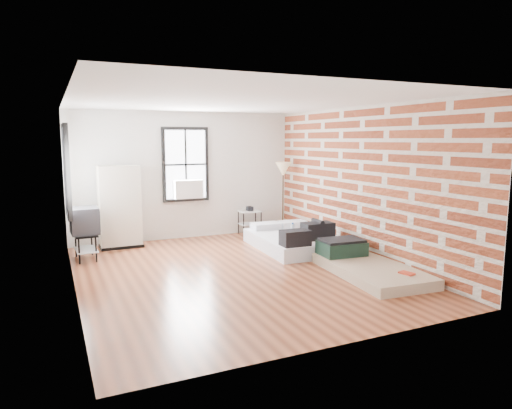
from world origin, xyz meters
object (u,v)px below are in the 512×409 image
mattress_main (296,240)px  floor_lamp (283,173)px  mattress_bare (364,264)px  wardrobe (120,207)px  tv_stand (85,223)px  side_table (250,216)px

mattress_main → floor_lamp: 1.90m
mattress_bare → wardrobe: size_ratio=1.30×
floor_lamp → tv_stand: bearing=-173.2°
mattress_bare → mattress_main: bearing=100.5°
mattress_main → mattress_bare: size_ratio=0.98×
mattress_bare → tv_stand: (-4.15, 2.79, 0.56)m
mattress_main → wardrobe: bearing=156.3°
mattress_bare → side_table: size_ratio=3.32×
mattress_main → side_table: size_ratio=3.26×
side_table → tv_stand: size_ratio=0.68×
mattress_main → side_table: mattress_main is taller
floor_lamp → wardrobe: bearing=176.4°
mattress_bare → side_table: (-0.50, 3.60, 0.31)m
mattress_bare → tv_stand: tv_stand is taller
mattress_bare → wardrobe: 4.97m
floor_lamp → tv_stand: floor_lamp is taller
tv_stand → floor_lamp: bearing=4.2°
side_table → tv_stand: tv_stand is taller
mattress_main → mattress_bare: bearing=-81.7°
floor_lamp → tv_stand: size_ratio=1.73×
wardrobe → tv_stand: size_ratio=1.73×
mattress_main → floor_lamp: floor_lamp is taller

